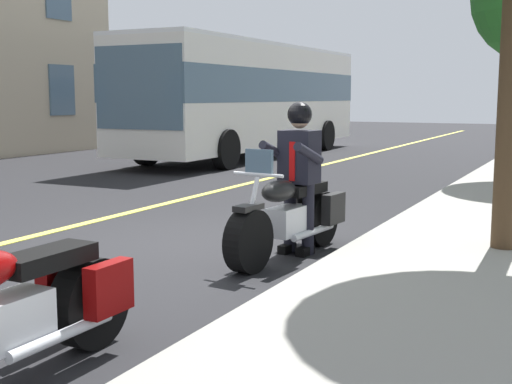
# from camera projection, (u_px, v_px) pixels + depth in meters

# --- Properties ---
(ground_plane) EXTENTS (80.00, 80.00, 0.00)m
(ground_plane) POSITION_uv_depth(u_px,v_px,m) (186.00, 244.00, 8.32)
(ground_plane) COLOR black
(lane_center_stripe) EXTENTS (60.00, 0.16, 0.01)m
(lane_center_stripe) POSITION_uv_depth(u_px,v_px,m) (62.00, 229.00, 9.22)
(lane_center_stripe) COLOR #E5DB4C
(lane_center_stripe) RESTS_ON ground_plane
(motorcycle_main) EXTENTS (2.22, 0.74, 1.26)m
(motorcycle_main) POSITION_uv_depth(u_px,v_px,m) (290.00, 217.00, 7.60)
(motorcycle_main) COLOR black
(motorcycle_main) RESTS_ON ground_plane
(rider_main) EXTENTS (0.66, 0.59, 1.74)m
(rider_main) POSITION_uv_depth(u_px,v_px,m) (299.00, 164.00, 7.68)
(rider_main) COLOR black
(rider_main) RESTS_ON ground_plane
(motorcycle_parked) EXTENTS (2.21, 0.60, 1.26)m
(motorcycle_parked) POSITION_uv_depth(u_px,v_px,m) (13.00, 314.00, 4.22)
(motorcycle_parked) COLOR black
(motorcycle_parked) RESTS_ON ground_plane
(bus_near) EXTENTS (11.05, 2.70, 3.30)m
(bus_near) POSITION_uv_depth(u_px,v_px,m) (250.00, 94.00, 20.18)
(bus_near) COLOR white
(bus_near) RESTS_ON ground_plane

